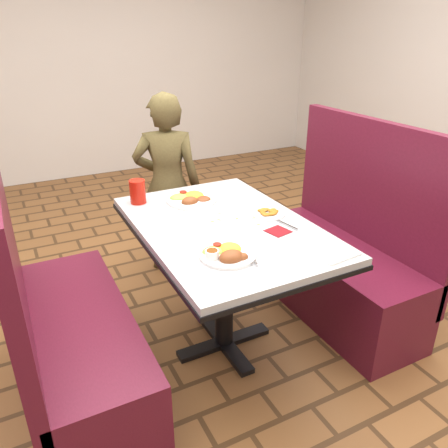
{
  "coord_description": "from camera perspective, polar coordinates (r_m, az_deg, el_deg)",
  "views": [
    {
      "loc": [
        -0.9,
        -1.75,
        1.65
      ],
      "look_at": [
        0.0,
        0.0,
        0.75
      ],
      "focal_mm": 35.0,
      "sensor_mm": 36.0,
      "label": 1
    }
  ],
  "objects": [
    {
      "name": "dining_table",
      "position": [
        2.21,
        0.0,
        -2.27
      ],
      "size": [
        0.81,
        1.21,
        0.75
      ],
      "color": "#B4B6B9",
      "rests_on": "ground"
    },
    {
      "name": "booth_bench_left",
      "position": [
        2.2,
        -19.48,
        -14.07
      ],
      "size": [
        0.47,
        1.2,
        1.17
      ],
      "color": "maroon",
      "rests_on": "ground"
    },
    {
      "name": "booth_bench_right",
      "position": [
        2.77,
        14.89,
        -4.8
      ],
      "size": [
        0.47,
        1.2,
        1.17
      ],
      "color": "maroon",
      "rests_on": "ground"
    },
    {
      "name": "diner_person",
      "position": [
        3.08,
        -7.37,
        5.06
      ],
      "size": [
        0.55,
        0.46,
        1.27
      ],
      "primitive_type": "imported",
      "rotation": [
        0.0,
        0.0,
        2.73
      ],
      "color": "brown",
      "rests_on": "ground"
    },
    {
      "name": "near_dinner_plate",
      "position": [
        1.85,
        0.39,
        -3.59
      ],
      "size": [
        0.25,
        0.25,
        0.08
      ],
      "rotation": [
        0.0,
        0.0,
        -0.37
      ],
      "color": "white",
      "rests_on": "dining_table"
    },
    {
      "name": "far_dinner_plate",
      "position": [
        2.45,
        -4.33,
        3.55
      ],
      "size": [
        0.28,
        0.28,
        0.07
      ],
      "rotation": [
        0.0,
        0.0,
        0.14
      ],
      "color": "white",
      "rests_on": "dining_table"
    },
    {
      "name": "plantain_plate",
      "position": [
        2.27,
        5.83,
        1.4
      ],
      "size": [
        0.17,
        0.17,
        0.03
      ],
      "rotation": [
        0.0,
        0.0,
        -0.18
      ],
      "color": "white",
      "rests_on": "dining_table"
    },
    {
      "name": "maroon_napkin",
      "position": [
        2.1,
        7.07,
        -0.94
      ],
      "size": [
        0.12,
        0.12,
        0.0
      ],
      "primitive_type": "cube",
      "rotation": [
        0.0,
        0.0,
        0.22
      ],
      "color": "maroon",
      "rests_on": "dining_table"
    },
    {
      "name": "spoon_utensil",
      "position": [
        2.17,
        8.25,
        -0.09
      ],
      "size": [
        0.04,
        0.14,
        0.0
      ],
      "primitive_type": "cube",
      "rotation": [
        0.0,
        0.0,
        0.18
      ],
      "color": "silver",
      "rests_on": "dining_table"
    },
    {
      "name": "red_tumbler",
      "position": [
        2.45,
        -11.22,
        4.17
      ],
      "size": [
        0.09,
        0.09,
        0.13
      ],
      "primitive_type": "cylinder",
      "color": "#B9180C",
      "rests_on": "dining_table"
    },
    {
      "name": "paper_napkin",
      "position": [
        1.94,
        14.27,
        -3.72
      ],
      "size": [
        0.2,
        0.16,
        0.01
      ],
      "primitive_type": "cube",
      "rotation": [
        0.0,
        0.0,
        0.1
      ],
      "color": "white",
      "rests_on": "dining_table"
    },
    {
      "name": "knife_utensil",
      "position": [
        1.86,
        2.68,
        -4.12
      ],
      "size": [
        0.02,
        0.16,
        0.0
      ],
      "primitive_type": "cube",
      "rotation": [
        0.0,
        0.0,
        -0.08
      ],
      "color": "silver",
      "rests_on": "dining_table"
    },
    {
      "name": "fork_utensil",
      "position": [
        1.85,
        3.73,
        -4.21
      ],
      "size": [
        0.05,
        0.15,
        0.0
      ],
      "primitive_type": "cube",
      "rotation": [
        0.0,
        0.0,
        -0.28
      ],
      "color": "silver",
      "rests_on": "dining_table"
    },
    {
      "name": "lettuce_shreds",
      "position": [
        2.23,
        0.21,
        0.79
      ],
      "size": [
        0.28,
        0.32,
        0.0
      ],
      "primitive_type": null,
      "color": "#88B548",
      "rests_on": "dining_table"
    }
  ]
}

